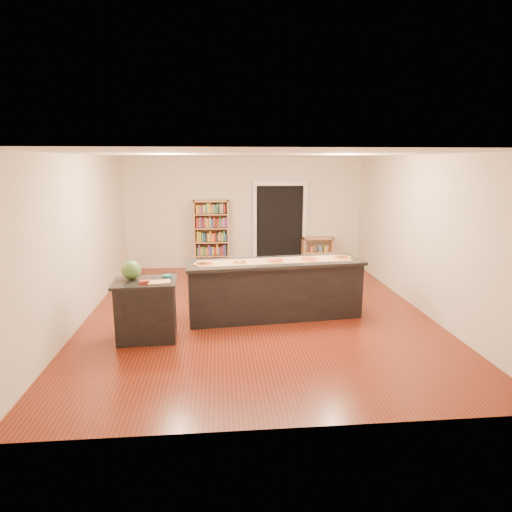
{
  "coord_description": "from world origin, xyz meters",
  "views": [
    {
      "loc": [
        -0.67,
        -7.36,
        2.67
      ],
      "look_at": [
        0.0,
        0.2,
        1.0
      ],
      "focal_mm": 30.0,
      "sensor_mm": 36.0,
      "label": 1
    }
  ],
  "objects": [
    {
      "name": "watermelon",
      "position": [
        -1.99,
        -0.96,
        1.07
      ],
      "size": [
        0.29,
        0.29,
        0.29
      ],
      "primitive_type": "sphere",
      "color": "#144214",
      "rests_on": "side_counter"
    },
    {
      "name": "package_teal",
      "position": [
        -1.46,
        -0.94,
        0.96
      ],
      "size": [
        0.15,
        0.15,
        0.05
      ],
      "primitive_type": "cylinder",
      "color": "#195966",
      "rests_on": "side_counter"
    },
    {
      "name": "pizza_a",
      "position": [
        -0.93,
        -0.41,
        1.02
      ],
      "size": [
        0.35,
        0.35,
        0.02
      ],
      "color": "gold",
      "rests_on": "kitchen_island"
    },
    {
      "name": "low_shelf",
      "position": [
        1.87,
        3.28,
        0.39
      ],
      "size": [
        0.78,
        0.33,
        0.78
      ],
      "primitive_type": "cube",
      "color": "tan",
      "rests_on": "ground"
    },
    {
      "name": "pizza_c",
      "position": [
        0.29,
        -0.29,
        1.02
      ],
      "size": [
        0.35,
        0.35,
        0.02
      ],
      "color": "gold",
      "rests_on": "kitchen_island"
    },
    {
      "name": "package_red",
      "position": [
        -1.77,
        -1.22,
        0.95
      ],
      "size": [
        0.16,
        0.13,
        0.05
      ],
      "primitive_type": "cube",
      "rotation": [
        0.0,
        0.0,
        0.27
      ],
      "color": "maroon",
      "rests_on": "side_counter"
    },
    {
      "name": "cutting_board",
      "position": [
        -1.56,
        -1.18,
        0.94
      ],
      "size": [
        0.35,
        0.26,
        0.02
      ],
      "primitive_type": "cube",
      "rotation": [
        0.0,
        0.0,
        0.14
      ],
      "color": "tan",
      "rests_on": "side_counter"
    },
    {
      "name": "side_counter",
      "position": [
        -1.79,
        -1.05,
        0.47
      ],
      "size": [
        0.94,
        0.69,
        0.93
      ],
      "rotation": [
        0.0,
        0.0,
        0.05
      ],
      "color": "black",
      "rests_on": "ground"
    },
    {
      "name": "room",
      "position": [
        0.0,
        0.0,
        1.4
      ],
      "size": [
        6.0,
        7.0,
        2.8
      ],
      "color": "beige",
      "rests_on": "ground"
    },
    {
      "name": "pizza_e",
      "position": [
        1.5,
        -0.14,
        1.02
      ],
      "size": [
        0.32,
        0.32,
        0.02
      ],
      "color": "gold",
      "rests_on": "kitchen_island"
    },
    {
      "name": "waste_bin",
      "position": [
        -0.27,
        3.08,
        0.16
      ],
      "size": [
        0.22,
        0.22,
        0.32
      ],
      "primitive_type": "cylinder",
      "color": "#5A8ECA",
      "rests_on": "ground"
    },
    {
      "name": "pizza_d",
      "position": [
        0.89,
        -0.22,
        1.02
      ],
      "size": [
        0.34,
        0.34,
        0.02
      ],
      "color": "gold",
      "rests_on": "kitchen_island"
    },
    {
      "name": "pizza_b",
      "position": [
        -0.32,
        -0.34,
        1.02
      ],
      "size": [
        0.28,
        0.28,
        0.02
      ],
      "color": "gold",
      "rests_on": "kitchen_island"
    },
    {
      "name": "bookshelf",
      "position": [
        -0.85,
        3.29,
        0.88
      ],
      "size": [
        0.88,
        0.31,
        1.75
      ],
      "primitive_type": "cube",
      "color": "tan",
      "rests_on": "ground"
    },
    {
      "name": "kraft_paper",
      "position": [
        0.28,
        -0.24,
        1.01
      ],
      "size": [
        2.68,
        0.73,
        0.0
      ],
      "primitive_type": "cube",
      "rotation": [
        0.0,
        0.0,
        0.1
      ],
      "color": "tan",
      "rests_on": "kitchen_island"
    },
    {
      "name": "doorway",
      "position": [
        0.9,
        3.46,
        1.2
      ],
      "size": [
        1.4,
        0.09,
        2.21
      ],
      "color": "black",
      "rests_on": "room"
    },
    {
      "name": "kitchen_island",
      "position": [
        0.28,
        -0.25,
        0.51
      ],
      "size": [
        3.05,
        0.83,
        1.01
      ],
      "rotation": [
        0.0,
        0.0,
        0.1
      ],
      "color": "black",
      "rests_on": "ground"
    }
  ]
}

